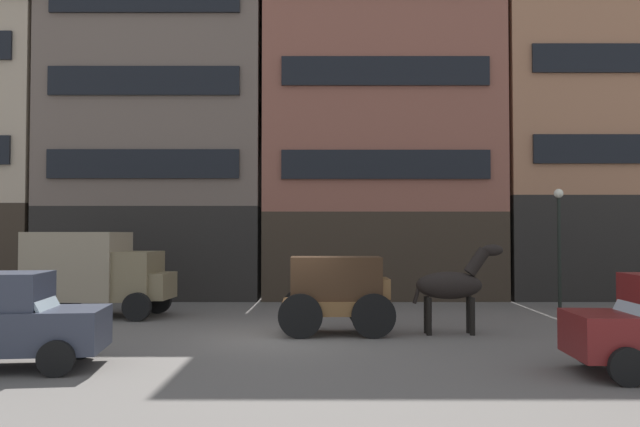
{
  "coord_description": "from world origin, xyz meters",
  "views": [
    {
      "loc": [
        0.87,
        -16.02,
        2.58
      ],
      "look_at": [
        0.85,
        2.22,
        3.15
      ],
      "focal_mm": 35.77,
      "sensor_mm": 36.0,
      "label": 1
    }
  ],
  "objects_px": {
    "cargo_wagon": "(339,289)",
    "fire_hydrant_curbside": "(302,295)",
    "draft_horse": "(454,284)",
    "streetlamp_curbside": "(560,231)",
    "delivery_truck_far": "(97,271)",
    "pedestrian_officer": "(340,280)",
    "sedan_light": "(3,321)"
  },
  "relations": [
    {
      "from": "pedestrian_officer",
      "to": "streetlamp_curbside",
      "type": "distance_m",
      "value": 7.76
    },
    {
      "from": "cargo_wagon",
      "to": "streetlamp_curbside",
      "type": "height_order",
      "value": "streetlamp_curbside"
    },
    {
      "from": "delivery_truck_far",
      "to": "pedestrian_officer",
      "type": "bearing_deg",
      "value": 15.0
    },
    {
      "from": "cargo_wagon",
      "to": "sedan_light",
      "type": "distance_m",
      "value": 7.75
    },
    {
      "from": "cargo_wagon",
      "to": "pedestrian_officer",
      "type": "xyz_separation_m",
      "value": [
        0.21,
        5.5,
        -0.17
      ]
    },
    {
      "from": "draft_horse",
      "to": "streetlamp_curbside",
      "type": "xyz_separation_m",
      "value": [
        4.84,
        5.58,
        1.4
      ]
    },
    {
      "from": "fire_hydrant_curbside",
      "to": "draft_horse",
      "type": "bearing_deg",
      "value": -55.03
    },
    {
      "from": "sedan_light",
      "to": "pedestrian_officer",
      "type": "xyz_separation_m",
      "value": [
        6.74,
        9.67,
        0.07
      ]
    },
    {
      "from": "cargo_wagon",
      "to": "draft_horse",
      "type": "bearing_deg",
      "value": 0.01
    },
    {
      "from": "delivery_truck_far",
      "to": "pedestrian_officer",
      "type": "relative_size",
      "value": 2.49
    },
    {
      "from": "sedan_light",
      "to": "delivery_truck_far",
      "type": "bearing_deg",
      "value": 96.74
    },
    {
      "from": "cargo_wagon",
      "to": "pedestrian_officer",
      "type": "distance_m",
      "value": 5.51
    },
    {
      "from": "cargo_wagon",
      "to": "draft_horse",
      "type": "relative_size",
      "value": 1.25
    },
    {
      "from": "delivery_truck_far",
      "to": "streetlamp_curbside",
      "type": "height_order",
      "value": "streetlamp_curbside"
    },
    {
      "from": "draft_horse",
      "to": "cargo_wagon",
      "type": "bearing_deg",
      "value": -179.99
    },
    {
      "from": "draft_horse",
      "to": "delivery_truck_far",
      "type": "distance_m",
      "value": 10.93
    },
    {
      "from": "delivery_truck_far",
      "to": "pedestrian_officer",
      "type": "height_order",
      "value": "delivery_truck_far"
    },
    {
      "from": "draft_horse",
      "to": "sedan_light",
      "type": "height_order",
      "value": "draft_horse"
    },
    {
      "from": "pedestrian_officer",
      "to": "fire_hydrant_curbside",
      "type": "bearing_deg",
      "value": 166.09
    },
    {
      "from": "draft_horse",
      "to": "sedan_light",
      "type": "relative_size",
      "value": 0.61
    },
    {
      "from": "sedan_light",
      "to": "cargo_wagon",
      "type": "bearing_deg",
      "value": 32.59
    },
    {
      "from": "cargo_wagon",
      "to": "streetlamp_curbside",
      "type": "distance_m",
      "value": 9.7
    },
    {
      "from": "cargo_wagon",
      "to": "fire_hydrant_curbside",
      "type": "distance_m",
      "value": 5.99
    },
    {
      "from": "sedan_light",
      "to": "fire_hydrant_curbside",
      "type": "height_order",
      "value": "sedan_light"
    },
    {
      "from": "cargo_wagon",
      "to": "fire_hydrant_curbside",
      "type": "xyz_separation_m",
      "value": [
        -1.13,
        5.83,
        -0.72
      ]
    },
    {
      "from": "streetlamp_curbside",
      "to": "fire_hydrant_curbside",
      "type": "bearing_deg",
      "value": 178.4
    },
    {
      "from": "cargo_wagon",
      "to": "sedan_light",
      "type": "xyz_separation_m",
      "value": [
        -6.52,
        -4.17,
        -0.23
      ]
    },
    {
      "from": "delivery_truck_far",
      "to": "fire_hydrant_curbside",
      "type": "distance_m",
      "value": 6.8
    },
    {
      "from": "cargo_wagon",
      "to": "fire_hydrant_curbside",
      "type": "bearing_deg",
      "value": 100.96
    },
    {
      "from": "cargo_wagon",
      "to": "draft_horse",
      "type": "distance_m",
      "value": 2.95
    },
    {
      "from": "cargo_wagon",
      "to": "sedan_light",
      "type": "relative_size",
      "value": 0.76
    },
    {
      "from": "delivery_truck_far",
      "to": "sedan_light",
      "type": "height_order",
      "value": "delivery_truck_far"
    }
  ]
}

